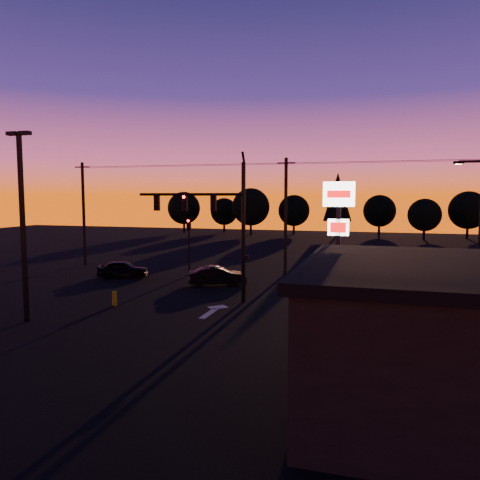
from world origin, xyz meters
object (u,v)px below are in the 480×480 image
(parking_lot_light, at_px, (22,214))
(pylon_sign, at_px, (338,221))
(secondary_signal, at_px, (189,238))
(bollard, at_px, (115,299))
(traffic_signal_mast, at_px, (217,216))
(suv_parked, at_px, (347,327))
(streetlight, at_px, (479,228))
(car_mid, at_px, (218,276))
(car_left, at_px, (123,269))

(parking_lot_light, distance_m, pylon_sign, 15.19)
(parking_lot_light, bearing_deg, pylon_sign, 17.23)
(secondary_signal, xyz_separation_m, bollard, (-0.17, -10.34, -2.46))
(traffic_signal_mast, distance_m, suv_parked, 10.68)
(pylon_sign, height_order, suv_parked, pylon_sign)
(parking_lot_light, bearing_deg, streetlight, 21.65)
(parking_lot_light, height_order, car_mid, parking_lot_light)
(parking_lot_light, distance_m, suv_parked, 15.92)
(secondary_signal, xyz_separation_m, car_mid, (3.40, -3.09, -2.21))
(pylon_sign, xyz_separation_m, streetlight, (6.91, 4.00, -0.49))
(traffic_signal_mast, relative_size, car_mid, 2.17)
(parking_lot_light, relative_size, car_left, 2.45)
(pylon_sign, xyz_separation_m, car_mid, (-8.60, 6.89, -4.26))
(secondary_signal, relative_size, bollard, 5.47)
(parking_lot_light, relative_size, streetlight, 1.14)
(traffic_signal_mast, height_order, car_mid, traffic_signal_mast)
(car_left, bearing_deg, parking_lot_light, 170.24)
(traffic_signal_mast, xyz_separation_m, parking_lot_light, (-7.40, -6.99, 0.33))
(traffic_signal_mast, xyz_separation_m, bollard, (-5.07, -2.85, -4.54))
(car_left, bearing_deg, secondary_signal, -81.55)
(streetlight, height_order, suv_parked, streetlight)
(parking_lot_light, xyz_separation_m, pylon_sign, (14.50, 4.50, -0.36))
(car_mid, height_order, suv_parked, suv_parked)
(parking_lot_light, bearing_deg, secondary_signal, 80.21)
(parking_lot_light, relative_size, car_mid, 2.31)
(secondary_signal, height_order, pylon_sign, pylon_sign)
(traffic_signal_mast, height_order, parking_lot_light, parking_lot_light)
(secondary_signal, height_order, streetlight, streetlight)
(secondary_signal, xyz_separation_m, car_left, (-4.41, -2.25, -2.23))
(suv_parked, bearing_deg, secondary_signal, 130.05)
(streetlight, height_order, car_mid, streetlight)
(traffic_signal_mast, xyz_separation_m, car_left, (-9.31, 5.24, -4.30))
(secondary_signal, relative_size, pylon_sign, 0.64)
(traffic_signal_mast, relative_size, secondary_signal, 1.97)
(secondary_signal, relative_size, parking_lot_light, 0.48)
(traffic_signal_mast, bearing_deg, car_mid, 108.83)
(streetlight, height_order, bollard, streetlight)
(car_mid, bearing_deg, secondary_signal, 26.35)
(streetlight, relative_size, bollard, 10.05)
(traffic_signal_mast, height_order, suv_parked, traffic_signal_mast)
(parking_lot_light, relative_size, bollard, 11.49)
(parking_lot_light, height_order, suv_parked, parking_lot_light)
(car_left, bearing_deg, suv_parked, -141.71)
(parking_lot_light, distance_m, car_left, 13.22)
(car_mid, distance_m, suv_parked, 13.90)
(suv_parked, bearing_deg, pylon_sign, 98.34)
(streetlight, bearing_deg, car_mid, 169.44)
(secondary_signal, bearing_deg, pylon_sign, -39.77)
(streetlight, xyz_separation_m, car_mid, (-15.51, 2.89, -3.77))
(suv_parked, bearing_deg, parking_lot_light, -179.38)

